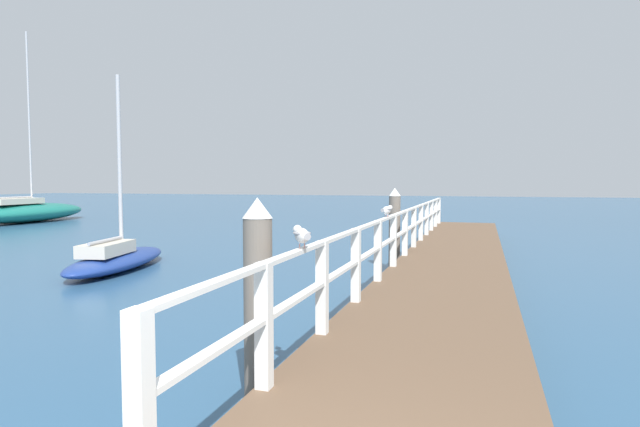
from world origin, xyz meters
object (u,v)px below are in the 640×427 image
object	(u,v)px
dock_piling_near	(258,303)
boat_0	(26,212)
seagull_foreground	(302,235)
seagull_background	(387,210)
dock_piling_far	(394,230)
boat_1	(116,258)

from	to	relation	value
dock_piling_near	boat_0	world-z (taller)	boat_0
dock_piling_near	boat_0	xyz separation A→B (m)	(-21.83, 17.41, -0.47)
seagull_foreground	boat_0	size ratio (longest dim) A/B	0.04
seagull_background	dock_piling_near	bearing A→B (deg)	-83.56
seagull_foreground	boat_0	bearing A→B (deg)	108.07
dock_piling_far	seagull_foreground	bearing A→B (deg)	-87.27
seagull_foreground	boat_0	distance (m)	28.11
boat_0	boat_1	world-z (taller)	boat_0
dock_piling_far	boat_1	bearing A→B (deg)	-164.18
seagull_foreground	seagull_background	size ratio (longest dim) A/B	0.88
dock_piling_near	dock_piling_far	size ratio (longest dim) A/B	1.00
dock_piling_far	dock_piling_near	bearing A→B (deg)	-90.00
seagull_foreground	boat_1	distance (m)	9.36
dock_piling_near	boat_0	distance (m)	27.93
dock_piling_near	dock_piling_far	world-z (taller)	same
seagull_background	dock_piling_far	bearing A→B (deg)	107.71
dock_piling_near	seagull_background	distance (m)	4.91
dock_piling_far	boat_1	size ratio (longest dim) A/B	0.42
dock_piling_far	seagull_foreground	size ratio (longest dim) A/B	4.94
seagull_background	boat_0	distance (m)	25.54
dock_piling_far	seagull_background	world-z (taller)	dock_piling_far
dock_piling_far	boat_0	bearing A→B (deg)	156.82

